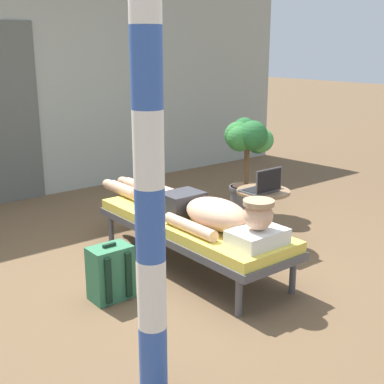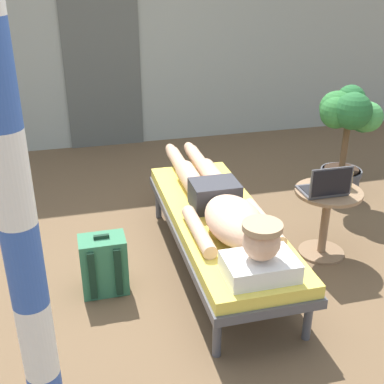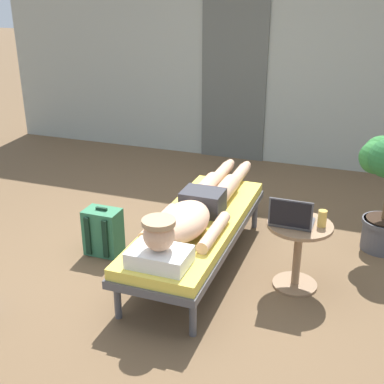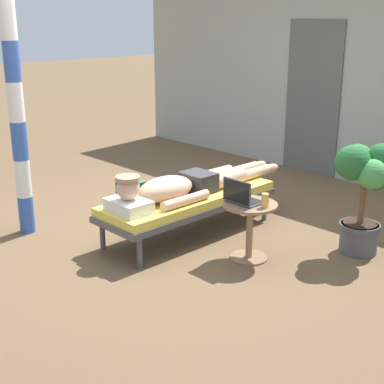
{
  "view_description": "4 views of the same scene",
  "coord_description": "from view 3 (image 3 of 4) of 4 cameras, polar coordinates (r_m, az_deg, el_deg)",
  "views": [
    {
      "loc": [
        -2.28,
        -3.08,
        1.79
      ],
      "look_at": [
        0.15,
        -0.03,
        0.69
      ],
      "focal_mm": 49.12,
      "sensor_mm": 36.0,
      "label": 1
    },
    {
      "loc": [
        -0.7,
        -2.83,
        2.05
      ],
      "look_at": [
        0.12,
        0.36,
        0.48
      ],
      "focal_mm": 47.1,
      "sensor_mm": 36.0,
      "label": 2
    },
    {
      "loc": [
        1.44,
        -3.27,
        2.13
      ],
      "look_at": [
        0.11,
        0.34,
        0.53
      ],
      "focal_mm": 46.62,
      "sensor_mm": 36.0,
      "label": 3
    },
    {
      "loc": [
        4.0,
        -3.48,
        2.1
      ],
      "look_at": [
        0.46,
        -0.07,
        0.52
      ],
      "focal_mm": 51.92,
      "sensor_mm": 36.0,
      "label": 4
    }
  ],
  "objects": [
    {
      "name": "ground_plane",
      "position": [
        4.16,
        -3.07,
        -8.29
      ],
      "size": [
        40.0,
        40.0,
        0.0
      ],
      "primitive_type": "plane",
      "color": "brown"
    },
    {
      "name": "house_wall_back",
      "position": [
        6.41,
        9.71,
        15.25
      ],
      "size": [
        7.6,
        0.2,
        2.7
      ],
      "primitive_type": "cube",
      "color": "#999E93",
      "rests_on": "ground"
    },
    {
      "name": "house_door_panel",
      "position": [
        6.46,
        4.8,
        12.58
      ],
      "size": [
        0.84,
        0.03,
        2.04
      ],
      "primitive_type": "cube",
      "color": "#545651",
      "rests_on": "ground"
    },
    {
      "name": "lounge_chair",
      "position": [
        3.98,
        0.62,
        -4.05
      ],
      "size": [
        0.65,
        1.9,
        0.42
      ],
      "color": "#4C4C51",
      "rests_on": "ground"
    },
    {
      "name": "person_reclining",
      "position": [
        3.85,
        0.27,
        -2.18
      ],
      "size": [
        0.53,
        2.17,
        0.33
      ],
      "color": "white",
      "rests_on": "lounge_chair"
    },
    {
      "name": "side_table",
      "position": [
        3.8,
        12.06,
        -5.84
      ],
      "size": [
        0.48,
        0.48,
        0.52
      ],
      "color": "#8C6B4C",
      "rests_on": "ground"
    },
    {
      "name": "laptop",
      "position": [
        3.66,
        11.29,
        -2.95
      ],
      "size": [
        0.31,
        0.24,
        0.23
      ],
      "color": "#4C4C51",
      "rests_on": "side_table"
    },
    {
      "name": "drink_glass",
      "position": [
        3.69,
        14.67,
        -2.95
      ],
      "size": [
        0.06,
        0.06,
        0.12
      ],
      "primitive_type": "cylinder",
      "color": "gold",
      "rests_on": "side_table"
    },
    {
      "name": "backpack",
      "position": [
        4.3,
        -10.09,
        -4.51
      ],
      "size": [
        0.3,
        0.26,
        0.42
      ],
      "color": "#33724C",
      "rests_on": "ground"
    }
  ]
}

